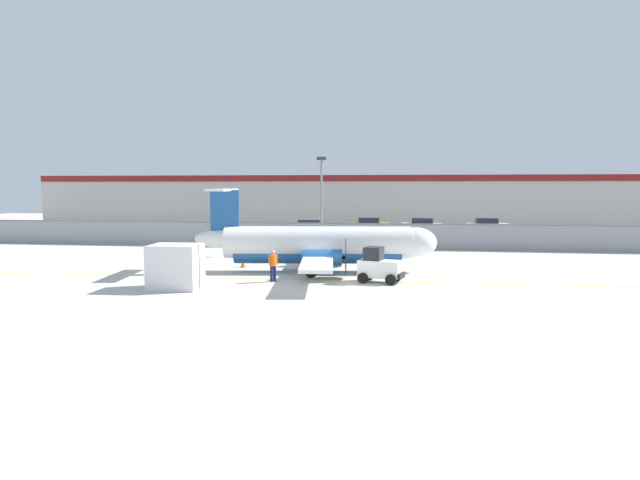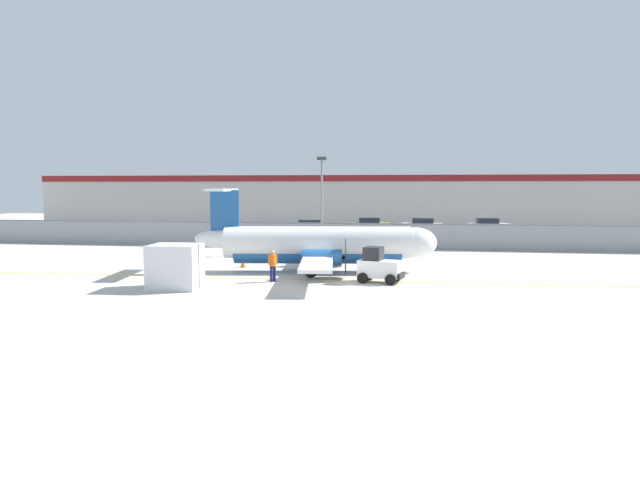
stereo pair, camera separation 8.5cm
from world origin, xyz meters
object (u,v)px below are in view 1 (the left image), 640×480
object	(u,v)px
traffic_cone_near_right	(358,269)
parked_car_0	(229,230)
ground_crew_worker	(273,264)
parked_car_3	(422,225)
parked_car_4	(488,225)
cargo_container	(176,267)
traffic_cone_near_left	(243,262)
baggage_tug	(379,266)
apron_light_pole	(322,196)
traffic_cone_far_left	(315,264)
parked_car_2	(370,225)
commuter_airplane	(322,245)
parked_car_1	(308,227)

from	to	relation	value
traffic_cone_near_right	parked_car_0	xyz separation A→B (m)	(-14.06, 20.43, 0.58)
ground_crew_worker	parked_car_3	distance (m)	33.60
traffic_cone_near_right	parked_car_4	size ratio (longest dim) A/B	0.15
ground_crew_worker	parked_car_4	xyz separation A→B (m)	(15.77, 33.44, -0.06)
cargo_container	traffic_cone_near_left	xyz separation A→B (m)	(1.24, 7.70, -0.79)
parked_car_3	parked_car_4	world-z (taller)	same
baggage_tug	cargo_container	size ratio (longest dim) A/B	1.02
parked_car_3	parked_car_0	bearing A→B (deg)	32.25
parked_car_4	apron_light_pole	bearing A→B (deg)	-129.13
traffic_cone_far_left	parked_car_2	size ratio (longest dim) A/B	0.15
baggage_tug	apron_light_pole	bearing A→B (deg)	124.94
commuter_airplane	ground_crew_worker	distance (m)	4.50
parked_car_1	apron_light_pole	xyz separation A→B (m)	(3.43, -14.36, 3.41)
traffic_cone_far_left	parked_car_1	world-z (taller)	parked_car_1
traffic_cone_near_right	parked_car_2	distance (m)	29.46
traffic_cone_far_left	apron_light_pole	world-z (taller)	apron_light_pole
commuter_airplane	traffic_cone_far_left	xyz separation A→B (m)	(-0.53, 0.84, -1.29)
parked_car_0	parked_car_4	world-z (taller)	same
parked_car_1	apron_light_pole	distance (m)	15.15
cargo_container	parked_car_0	world-z (taller)	cargo_container
parked_car_1	ground_crew_worker	bearing A→B (deg)	90.88
ground_crew_worker	traffic_cone_far_left	world-z (taller)	ground_crew_worker
parked_car_0	traffic_cone_far_left	bearing A→B (deg)	114.58
ground_crew_worker	parked_car_1	world-z (taller)	same
traffic_cone_near_left	parked_car_3	distance (m)	29.84
baggage_tug	traffic_cone_far_left	size ratio (longest dim) A/B	3.95
baggage_tug	traffic_cone_near_right	size ratio (longest dim) A/B	3.95
parked_car_2	apron_light_pole	distance (m)	19.59
ground_crew_worker	parked_car_0	size ratio (longest dim) A/B	0.39
ground_crew_worker	traffic_cone_near_right	size ratio (longest dim) A/B	2.66
baggage_tug	ground_crew_worker	distance (m)	5.61
commuter_airplane	traffic_cone_near_left	world-z (taller)	commuter_airplane
traffic_cone_near_right	apron_light_pole	xyz separation A→B (m)	(-3.60, 10.32, 3.99)
traffic_cone_near_left	apron_light_pole	world-z (taller)	apron_light_pole
parked_car_0	parked_car_2	world-z (taller)	same
cargo_container	traffic_cone_far_left	distance (m)	9.50
traffic_cone_near_right	parked_car_1	world-z (taller)	parked_car_1
traffic_cone_near_left	parked_car_1	world-z (taller)	parked_car_1
commuter_airplane	apron_light_pole	xyz separation A→B (m)	(-1.37, 9.39, 2.70)
traffic_cone_near_right	parked_car_2	xyz separation A→B (m)	(-1.05, 29.43, 0.58)
cargo_container	commuter_airplane	bearing A→B (deg)	43.36
traffic_cone_near_right	traffic_cone_near_left	bearing A→B (deg)	164.60
commuter_airplane	parked_car_1	size ratio (longest dim) A/B	3.72
traffic_cone_near_left	parked_car_4	bearing A→B (deg)	56.36
ground_crew_worker	cargo_container	bearing A→B (deg)	-104.78
traffic_cone_near_right	parked_car_1	size ratio (longest dim) A/B	0.15
parked_car_0	apron_light_pole	size ratio (longest dim) A/B	0.60
cargo_container	traffic_cone_near_right	size ratio (longest dim) A/B	3.88
commuter_airplane	parked_car_1	bearing A→B (deg)	94.33
ground_crew_worker	commuter_airplane	bearing A→B (deg)	106.45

